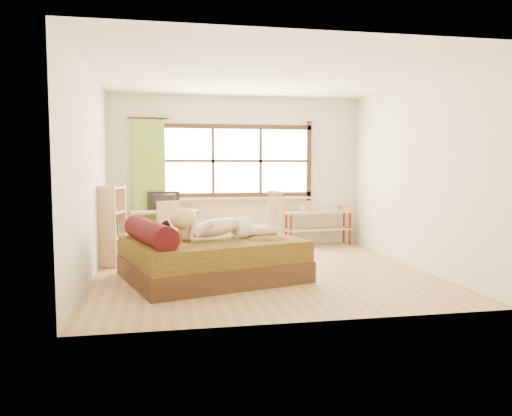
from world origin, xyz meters
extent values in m
plane|color=#9E754C|center=(0.00, 0.00, 0.00)|extent=(4.50, 4.50, 0.00)
plane|color=white|center=(0.00, 0.00, 2.70)|extent=(4.50, 4.50, 0.00)
plane|color=silver|center=(0.00, 2.25, 1.35)|extent=(4.50, 0.00, 4.50)
plane|color=silver|center=(0.00, -2.25, 1.35)|extent=(4.50, 0.00, 4.50)
plane|color=silver|center=(-2.25, 0.00, 1.35)|extent=(0.00, 4.50, 4.50)
plane|color=silver|center=(2.25, 0.00, 1.35)|extent=(0.00, 4.50, 4.50)
cube|color=#FFEDBF|center=(0.00, 2.25, 1.55)|extent=(2.60, 0.01, 1.30)
cube|color=tan|center=(0.00, 2.17, 0.88)|extent=(2.80, 0.16, 0.04)
cube|color=olive|center=(-1.55, 2.13, 1.15)|extent=(0.55, 0.10, 2.20)
cube|color=black|center=(-0.70, -0.25, 0.13)|extent=(2.51, 2.23, 0.26)
cube|color=#371F0C|center=(-0.70, -0.25, 0.40)|extent=(2.46, 2.18, 0.26)
cylinder|color=#32080C|center=(-1.50, -0.48, 0.66)|extent=(0.69, 1.46, 0.30)
cube|color=tan|center=(-1.31, 1.95, 0.69)|extent=(1.19, 0.67, 0.04)
cube|color=tan|center=(-1.79, 1.67, 0.34)|extent=(0.05, 0.05, 0.68)
cube|color=tan|center=(-0.77, 1.82, 0.34)|extent=(0.05, 0.05, 0.68)
cube|color=tan|center=(-1.85, 2.08, 0.34)|extent=(0.05, 0.05, 0.68)
cube|color=tan|center=(-0.82, 2.23, 0.34)|extent=(0.05, 0.05, 0.68)
imported|color=black|center=(-1.31, 2.00, 0.86)|extent=(0.55, 0.15, 0.32)
cube|color=tan|center=(-1.21, 1.50, 0.41)|extent=(0.45, 0.45, 0.04)
cube|color=tan|center=(-1.23, 1.68, 0.66)|extent=(0.40, 0.09, 0.45)
cube|color=tan|center=(-1.35, 1.31, 0.20)|extent=(0.04, 0.04, 0.39)
cube|color=tan|center=(-1.01, 1.36, 0.20)|extent=(0.04, 0.04, 0.39)
cube|color=tan|center=(-1.40, 1.64, 0.20)|extent=(0.04, 0.04, 0.39)
cube|color=tan|center=(-1.06, 1.69, 0.20)|extent=(0.04, 0.04, 0.39)
cube|color=tan|center=(1.49, 2.07, 0.61)|extent=(1.29, 0.44, 0.04)
cube|color=tan|center=(1.49, 2.07, 0.30)|extent=(1.29, 0.44, 0.03)
cylinder|color=maroon|center=(0.92, 1.89, 0.32)|extent=(0.04, 0.04, 0.63)
cylinder|color=maroon|center=(2.08, 2.00, 0.32)|extent=(0.04, 0.04, 0.63)
cylinder|color=maroon|center=(0.90, 2.14, 0.32)|extent=(0.04, 0.04, 0.63)
cylinder|color=maroon|center=(2.05, 2.25, 0.32)|extent=(0.04, 0.04, 0.63)
cube|color=#BB842E|center=(1.96, 2.12, 0.68)|extent=(0.12, 0.12, 0.08)
imported|color=gray|center=(1.19, 2.07, 0.68)|extent=(0.12, 0.12, 0.09)
imported|color=gray|center=(1.69, 2.07, 0.64)|extent=(0.20, 0.26, 0.02)
cube|color=tan|center=(-2.08, 0.91, 0.05)|extent=(0.40, 0.54, 0.03)
cube|color=tan|center=(-2.08, 0.91, 0.41)|extent=(0.40, 0.54, 0.03)
cube|color=tan|center=(-2.08, 0.91, 0.78)|extent=(0.40, 0.54, 0.03)
cube|color=tan|center=(-2.08, 0.91, 1.15)|extent=(0.40, 0.54, 0.03)
cube|color=tan|center=(-2.14, 0.68, 0.60)|extent=(0.29, 0.10, 1.17)
cube|color=tan|center=(-2.02, 1.15, 0.60)|extent=(0.29, 0.10, 1.17)
camera|label=1|loc=(-1.34, -6.69, 1.49)|focal=35.00mm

